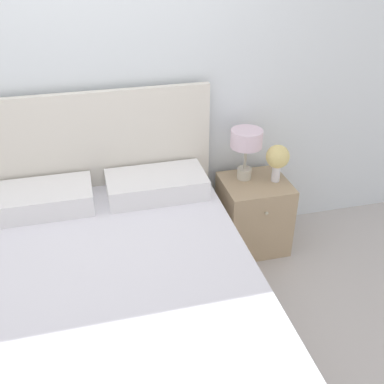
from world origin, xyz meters
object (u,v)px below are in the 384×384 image
at_px(bed, 114,298).
at_px(table_lamp, 246,143).
at_px(nightstand, 253,214).
at_px(flower_vase, 278,158).

relative_size(bed, table_lamp, 5.20).
relative_size(nightstand, flower_vase, 1.99).
height_order(bed, nightstand, bed).
bearing_deg(nightstand, bed, -148.87).
bearing_deg(bed, flower_vase, 27.54).
bearing_deg(flower_vase, nightstand, 174.04).
xyz_separation_m(nightstand, table_lamp, (-0.06, 0.08, 0.56)).
relative_size(table_lamp, flower_vase, 1.36).
bearing_deg(table_lamp, flower_vase, -23.82).
bearing_deg(nightstand, table_lamp, 129.59).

